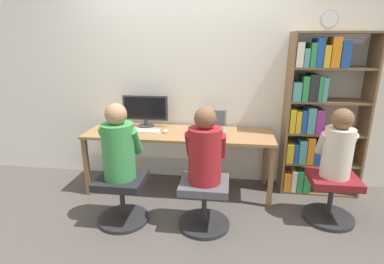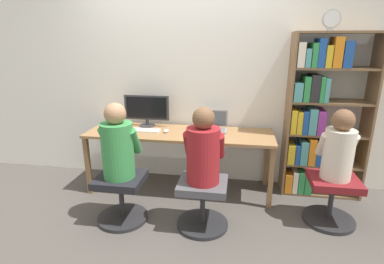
# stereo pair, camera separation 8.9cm
# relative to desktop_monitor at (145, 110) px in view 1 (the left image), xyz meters

# --- Properties ---
(ground_plane) EXTENTS (14.00, 14.00, 0.00)m
(ground_plane) POSITION_rel_desktop_monitor_xyz_m (0.44, -0.51, -0.91)
(ground_plane) COLOR #4C4742
(wall_back) EXTENTS (10.00, 0.05, 2.60)m
(wall_back) POSITION_rel_desktop_monitor_xyz_m (0.44, 0.19, 0.39)
(wall_back) COLOR silver
(wall_back) RESTS_ON ground_plane
(desk) EXTENTS (2.12, 0.63, 0.71)m
(desk) POSITION_rel_desktop_monitor_xyz_m (0.44, -0.19, -0.27)
(desk) COLOR olive
(desk) RESTS_ON ground_plane
(desktop_monitor) EXTENTS (0.55, 0.19, 0.38)m
(desktop_monitor) POSITION_rel_desktop_monitor_xyz_m (0.00, 0.00, 0.00)
(desktop_monitor) COLOR #333338
(desktop_monitor) RESTS_ON desk
(laptop) EXTENTS (0.33, 0.27, 0.23)m
(laptop) POSITION_rel_desktop_monitor_xyz_m (0.81, -0.05, -0.15)
(laptop) COLOR gray
(laptop) RESTS_ON desk
(keyboard) EXTENTS (0.41, 0.14, 0.03)m
(keyboard) POSITION_rel_desktop_monitor_xyz_m (0.01, -0.23, -0.19)
(keyboard) COLOR silver
(keyboard) RESTS_ON desk
(computer_mouse_by_keyboard) EXTENTS (0.06, 0.10, 0.03)m
(computer_mouse_by_keyboard) POSITION_rel_desktop_monitor_xyz_m (0.29, -0.22, -0.18)
(computer_mouse_by_keyboard) COLOR silver
(computer_mouse_by_keyboard) RESTS_ON desk
(office_chair_left) EXTENTS (0.50, 0.50, 0.47)m
(office_chair_left) POSITION_rel_desktop_monitor_xyz_m (0.00, -0.92, -0.65)
(office_chair_left) COLOR #262628
(office_chair_left) RESTS_ON ground_plane
(office_chair_right) EXTENTS (0.50, 0.50, 0.47)m
(office_chair_right) POSITION_rel_desktop_monitor_xyz_m (0.80, -0.90, -0.65)
(office_chair_right) COLOR #262628
(office_chair_right) RESTS_ON ground_plane
(person_at_monitor) EXTENTS (0.37, 0.34, 0.72)m
(person_at_monitor) POSITION_rel_desktop_monitor_xyz_m (0.00, -0.92, -0.13)
(person_at_monitor) COLOR #388C47
(person_at_monitor) RESTS_ON office_chair_left
(person_at_laptop) EXTENTS (0.37, 0.33, 0.70)m
(person_at_laptop) POSITION_rel_desktop_monitor_xyz_m (0.80, -0.90, -0.13)
(person_at_laptop) COLOR maroon
(person_at_laptop) RESTS_ON office_chair_right
(bookshelf) EXTENTS (0.86, 0.33, 1.81)m
(bookshelf) POSITION_rel_desktop_monitor_xyz_m (1.96, -0.03, 0.00)
(bookshelf) COLOR brown
(bookshelf) RESTS_ON ground_plane
(desk_clock) EXTENTS (0.18, 0.03, 0.20)m
(desk_clock) POSITION_rel_desktop_monitor_xyz_m (1.95, -0.11, 1.00)
(desk_clock) COLOR #B2B2B7
(desk_clock) RESTS_ON bookshelf
(office_chair_side) EXTENTS (0.50, 0.50, 0.47)m
(office_chair_side) POSITION_rel_desktop_monitor_xyz_m (2.03, -0.63, -0.65)
(office_chair_side) COLOR #262628
(office_chair_side) RESTS_ON ground_plane
(person_near_shelf) EXTENTS (0.33, 0.30, 0.67)m
(person_near_shelf) POSITION_rel_desktop_monitor_xyz_m (2.03, -0.62, -0.14)
(person_near_shelf) COLOR beige
(person_near_shelf) RESTS_ON office_chair_side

